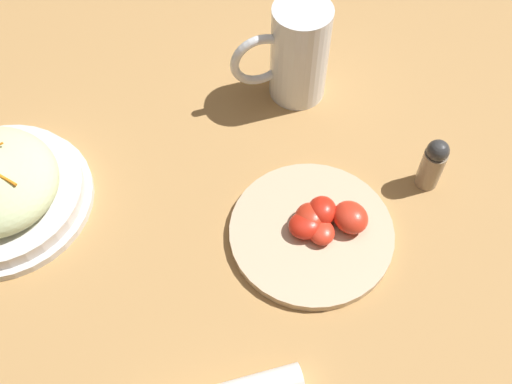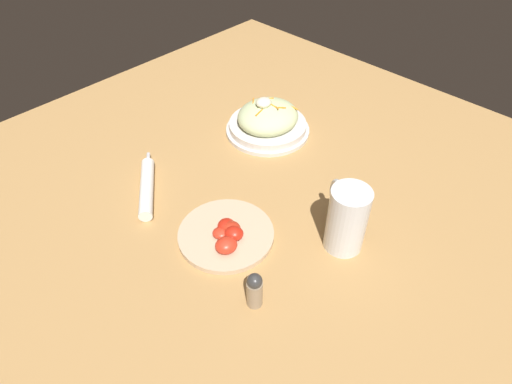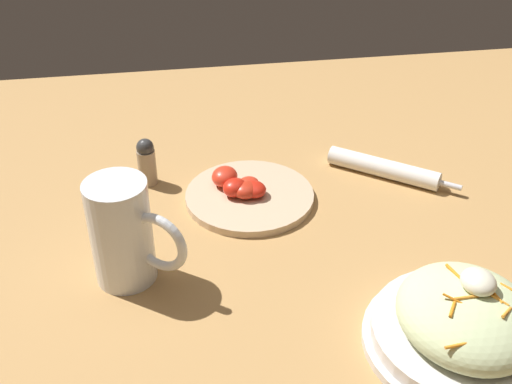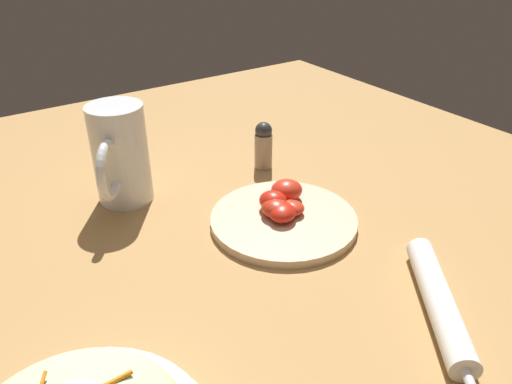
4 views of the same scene
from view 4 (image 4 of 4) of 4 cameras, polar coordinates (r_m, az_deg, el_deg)
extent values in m
plane|color=#B2844C|center=(0.58, -6.09, -11.22)|extent=(1.43, 1.43, 0.00)
cylinder|color=orange|center=(0.40, -16.15, -20.26)|extent=(0.03, 0.01, 0.01)
cylinder|color=white|center=(0.74, -15.38, 4.25)|extent=(0.08, 0.08, 0.15)
cylinder|color=#B76B14|center=(0.76, -14.99, 1.56)|extent=(0.07, 0.07, 0.07)
cylinder|color=white|center=(0.74, -15.36, 4.11)|extent=(0.07, 0.07, 0.01)
torus|color=white|center=(0.69, -16.60, 2.42)|extent=(0.06, 0.08, 0.08)
cylinder|color=white|center=(0.58, 20.38, -11.67)|extent=(0.14, 0.17, 0.03)
cylinder|color=#D1B28E|center=(0.69, 3.21, -3.25)|extent=(0.20, 0.20, 0.01)
ellipsoid|color=red|center=(0.67, 3.05, -2.37)|extent=(0.06, 0.06, 0.02)
ellipsoid|color=red|center=(0.69, 1.99, -1.04)|extent=(0.05, 0.05, 0.03)
ellipsoid|color=red|center=(0.68, 4.12, -1.84)|extent=(0.05, 0.05, 0.02)
ellipsoid|color=red|center=(0.71, 3.57, 0.23)|extent=(0.06, 0.06, 0.03)
ellipsoid|color=red|center=(0.68, 2.32, -1.92)|extent=(0.05, 0.05, 0.02)
cylinder|color=gray|center=(0.82, 0.86, 4.75)|extent=(0.03, 0.03, 0.06)
sphere|color=#333333|center=(0.81, 0.88, 7.12)|extent=(0.03, 0.03, 0.03)
camera|label=1|loc=(0.60, 61.73, 45.91)|focal=42.51mm
camera|label=2|loc=(1.25, 6.90, 45.16)|focal=31.28mm
camera|label=3|loc=(0.75, -81.53, 20.28)|focal=43.52mm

